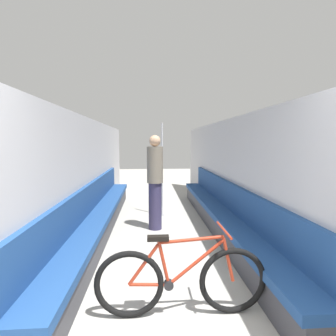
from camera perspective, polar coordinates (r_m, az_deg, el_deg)
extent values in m
cube|color=#B2B2B7|center=(4.68, -18.23, -2.01)|extent=(0.10, 10.12, 2.09)
cube|color=#B2B2B7|center=(4.79, 14.87, -1.75)|extent=(0.10, 10.12, 2.09)
cube|color=#3D3D42|center=(4.94, -14.49, -11.97)|extent=(0.36, 5.94, 0.33)
cube|color=navy|center=(4.88, -14.55, -9.56)|extent=(0.43, 5.94, 0.10)
cube|color=navy|center=(4.85, -16.73, -6.17)|extent=(0.07, 5.94, 0.48)
cube|color=#3D3D42|center=(5.02, 11.20, -11.59)|extent=(0.36, 5.94, 0.33)
cube|color=navy|center=(4.96, 11.25, -9.23)|extent=(0.43, 5.94, 0.10)
cube|color=navy|center=(4.95, 13.33, -5.85)|extent=(0.07, 5.94, 0.48)
torus|color=black|center=(2.69, -8.46, -23.80)|extent=(0.65, 0.06, 0.65)
torus|color=black|center=(2.79, 13.92, -22.71)|extent=(0.65, 0.06, 0.65)
cylinder|color=#9E2D19|center=(2.69, -4.16, -23.99)|extent=(0.37, 0.03, 0.05)
cylinder|color=#9E2D19|center=(2.59, -5.35, -20.21)|extent=(0.30, 0.03, 0.40)
cylinder|color=#9E2D19|center=(2.59, -1.01, -19.72)|extent=(0.13, 0.03, 0.46)
cylinder|color=#9E2D19|center=(2.63, 6.13, -19.76)|extent=(0.54, 0.03, 0.45)
cylinder|color=#9E2D19|center=(2.53, 5.05, -15.30)|extent=(0.62, 0.03, 0.08)
cylinder|color=#9E2D19|center=(2.69, 12.98, -18.88)|extent=(0.13, 0.03, 0.43)
cylinder|color=black|center=(2.69, 0.15, -24.06)|extent=(0.09, 0.06, 0.09)
cube|color=black|center=(2.50, -2.19, -15.02)|extent=(0.20, 0.07, 0.04)
cylinder|color=#9E2D19|center=(2.57, 12.05, -13.02)|extent=(0.02, 0.46, 0.02)
cylinder|color=gray|center=(6.01, -1.26, -10.15)|extent=(0.08, 0.08, 0.01)
cylinder|color=silver|center=(5.82, -1.28, -0.37)|extent=(0.04, 0.04, 2.07)
cylinder|color=#332D4C|center=(5.00, -2.81, -8.23)|extent=(0.25, 0.25, 0.89)
cylinder|color=#756B5B|center=(4.87, -2.86, 0.72)|extent=(0.30, 0.30, 0.67)
sphere|color=tan|center=(4.86, -2.88, 5.92)|extent=(0.21, 0.21, 0.21)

